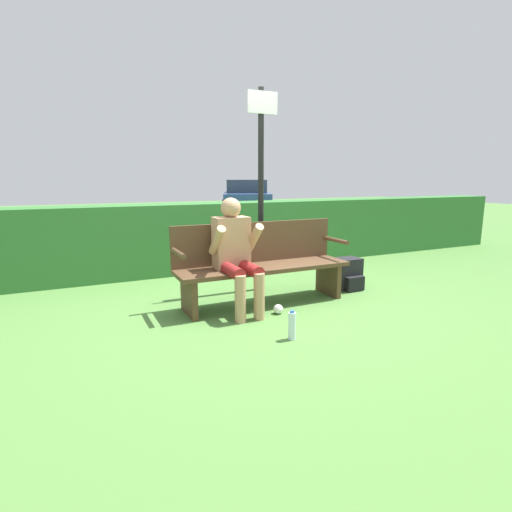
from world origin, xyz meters
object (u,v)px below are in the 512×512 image
person_seated (235,250)px  parked_car (246,197)px  water_bottle (292,326)px  backpack (348,274)px  park_bench (261,263)px  signpost (261,179)px

person_seated → parked_car: size_ratio=0.26×
water_bottle → parked_car: 12.67m
backpack → parked_car: 11.11m
backpack → water_bottle: (-1.48, -1.12, -0.06)m
water_bottle → park_bench: bearing=77.8°
person_seated → parked_car: bearing=65.4°
park_bench → person_seated: 0.44m
water_bottle → signpost: signpost is taller
person_seated → water_bottle: person_seated is taller
person_seated → backpack: bearing=6.2°
person_seated → backpack: 1.69m
backpack → signpost: bearing=156.5°
backpack → parked_car: bearing=72.6°
signpost → parked_car: (4.33, 10.16, -0.74)m
person_seated → signpost: (0.60, 0.62, 0.73)m
person_seated → park_bench: bearing=20.6°
park_bench → backpack: bearing=1.6°
water_bottle → signpost: bearing=73.5°
backpack → water_bottle: size_ratio=1.48×
backpack → park_bench: bearing=-178.4°
backpack → signpost: 1.63m
park_bench → signpost: size_ratio=0.81×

